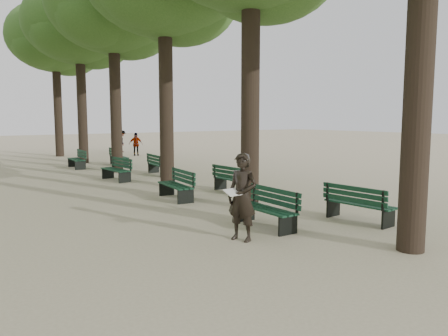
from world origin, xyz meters
TOP-DOWN VIEW (x-y plane):
  - ground at (0.00, 0.00)m, footprint 120.00×120.00m
  - tree_central_3 at (1.50, 13.00)m, footprint 6.00×6.00m
  - tree_central_4 at (1.50, 18.00)m, footprint 6.00×6.00m
  - tree_central_5 at (1.50, 23.00)m, footprint 6.00×6.00m
  - bench_left_0 at (0.37, 0.98)m, footprint 0.63×1.82m
  - bench_left_1 at (0.37, 5.31)m, footprint 0.78×1.85m
  - bench_left_2 at (0.37, 10.30)m, footprint 0.69×1.83m
  - bench_left_3 at (0.37, 15.59)m, footprint 0.69×1.84m
  - bench_right_0 at (2.63, 0.07)m, footprint 0.69×1.83m
  - bench_right_1 at (2.63, 5.28)m, footprint 0.61×1.81m
  - bench_right_2 at (2.63, 10.88)m, footprint 0.77×1.85m
  - bench_right_3 at (2.63, 15.60)m, footprint 0.70×1.84m
  - man_with_map at (-0.73, 0.46)m, footprint 0.74×0.82m
  - pedestrian_b at (6.24, 23.99)m, footprint 0.63×1.08m
  - pedestrian_c at (5.83, 20.64)m, footprint 0.95×0.57m

SIDE VIEW (x-z plane):
  - ground at x=0.00m, z-range 0.00..0.00m
  - bench_left_0 at x=0.37m, z-range -0.19..0.73m
  - bench_left_1 at x=0.37m, z-range -0.19..0.73m
  - bench_left_2 at x=0.37m, z-range -0.19..0.73m
  - bench_left_3 at x=0.37m, z-range -0.19..0.73m
  - bench_right_0 at x=2.63m, z-range -0.19..0.73m
  - bench_right_1 at x=2.63m, z-range -0.19..0.73m
  - bench_right_2 at x=2.63m, z-range -0.19..0.73m
  - bench_right_3 at x=2.63m, z-range -0.19..0.73m
  - pedestrian_c at x=5.83m, z-range 0.00..1.53m
  - pedestrian_b at x=6.24m, z-range 0.00..1.60m
  - man_with_map at x=-0.73m, z-range 0.00..1.85m
  - tree_central_3 at x=1.50m, z-range 2.68..12.63m
  - tree_central_4 at x=1.50m, z-range 2.68..12.63m
  - tree_central_5 at x=1.50m, z-range 2.68..12.63m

